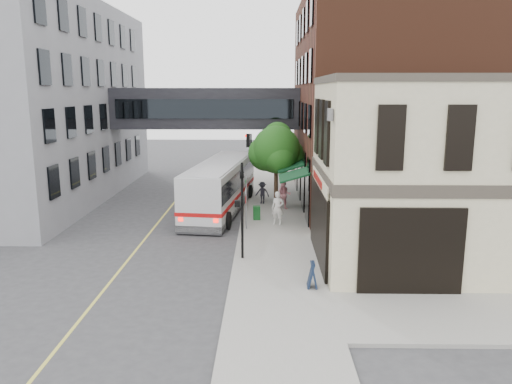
{
  "coord_description": "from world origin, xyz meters",
  "views": [
    {
      "loc": [
        1.42,
        -20.24,
        7.86
      ],
      "look_at": [
        0.99,
        4.26,
        2.83
      ],
      "focal_mm": 35.0,
      "sensor_mm": 36.0,
      "label": 1
    }
  ],
  "objects_px": {
    "pedestrian_c": "(262,193)",
    "sandwich_board": "(312,275)",
    "pedestrian_a": "(278,208)",
    "bus": "(221,184)",
    "pedestrian_b": "(284,195)",
    "newspaper_box": "(257,213)"
  },
  "relations": [
    {
      "from": "bus",
      "to": "newspaper_box",
      "type": "bearing_deg",
      "value": -49.1
    },
    {
      "from": "newspaper_box",
      "to": "bus",
      "type": "bearing_deg",
      "value": 124.98
    },
    {
      "from": "pedestrian_c",
      "to": "newspaper_box",
      "type": "height_order",
      "value": "pedestrian_c"
    },
    {
      "from": "pedestrian_a",
      "to": "pedestrian_b",
      "type": "bearing_deg",
      "value": 96.89
    },
    {
      "from": "newspaper_box",
      "to": "pedestrian_b",
      "type": "bearing_deg",
      "value": 51.54
    },
    {
      "from": "bus",
      "to": "pedestrian_b",
      "type": "bearing_deg",
      "value": -0.41
    },
    {
      "from": "pedestrian_c",
      "to": "sandwich_board",
      "type": "bearing_deg",
      "value": -65.7
    },
    {
      "from": "bus",
      "to": "pedestrian_b",
      "type": "height_order",
      "value": "bus"
    },
    {
      "from": "bus",
      "to": "pedestrian_b",
      "type": "xyz_separation_m",
      "value": [
        4.14,
        -0.03,
        -0.69
      ]
    },
    {
      "from": "pedestrian_a",
      "to": "bus",
      "type": "bearing_deg",
      "value": 147.9
    },
    {
      "from": "pedestrian_a",
      "to": "sandwich_board",
      "type": "distance_m",
      "value": 9.54
    },
    {
      "from": "pedestrian_b",
      "to": "pedestrian_c",
      "type": "relative_size",
      "value": 1.27
    },
    {
      "from": "pedestrian_b",
      "to": "newspaper_box",
      "type": "height_order",
      "value": "pedestrian_b"
    },
    {
      "from": "pedestrian_a",
      "to": "pedestrian_c",
      "type": "distance_m",
      "value": 5.54
    },
    {
      "from": "bus",
      "to": "pedestrian_c",
      "type": "relative_size",
      "value": 8.0
    },
    {
      "from": "pedestrian_a",
      "to": "pedestrian_c",
      "type": "height_order",
      "value": "pedestrian_a"
    },
    {
      "from": "pedestrian_b",
      "to": "newspaper_box",
      "type": "bearing_deg",
      "value": -117.27
    },
    {
      "from": "bus",
      "to": "sandwich_board",
      "type": "relative_size",
      "value": 11.79
    },
    {
      "from": "pedestrian_b",
      "to": "newspaper_box",
      "type": "distance_m",
      "value": 3.29
    },
    {
      "from": "newspaper_box",
      "to": "sandwich_board",
      "type": "relative_size",
      "value": 0.81
    },
    {
      "from": "newspaper_box",
      "to": "sandwich_board",
      "type": "xyz_separation_m",
      "value": [
        2.38,
        -10.54,
        0.1
      ]
    },
    {
      "from": "bus",
      "to": "sandwich_board",
      "type": "height_order",
      "value": "bus"
    }
  ]
}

